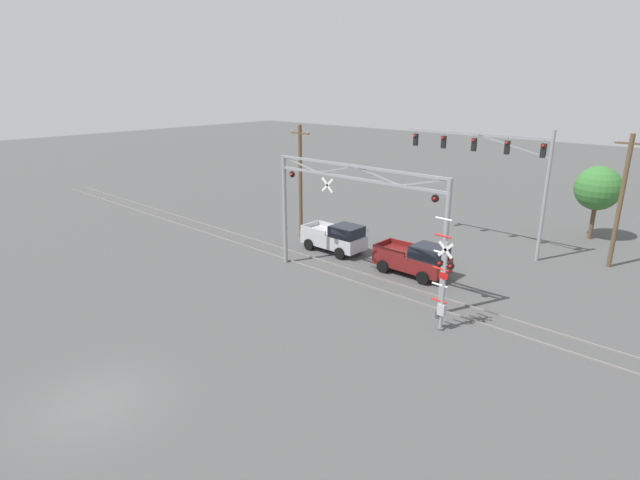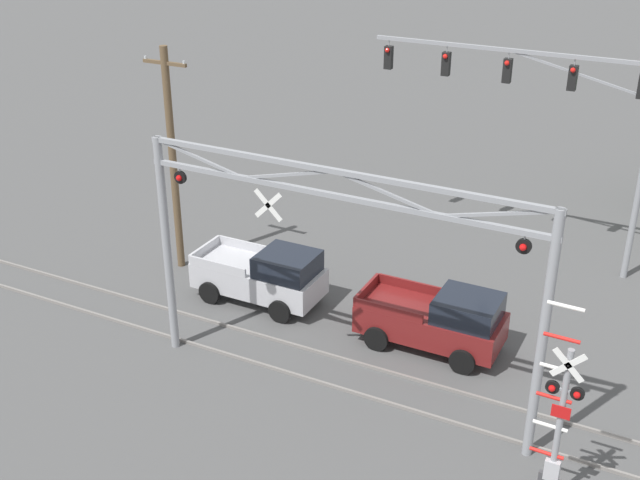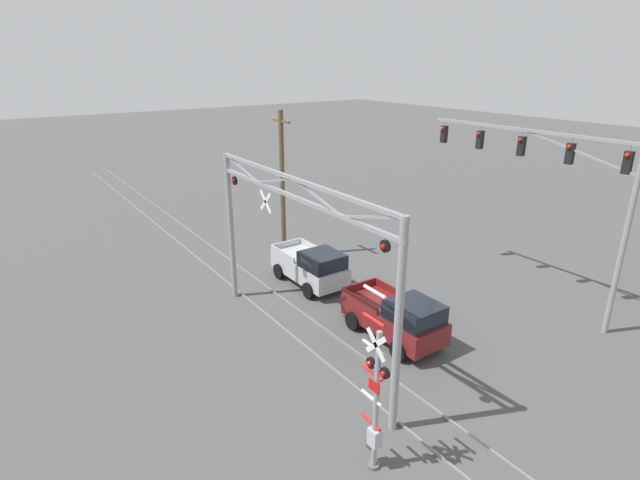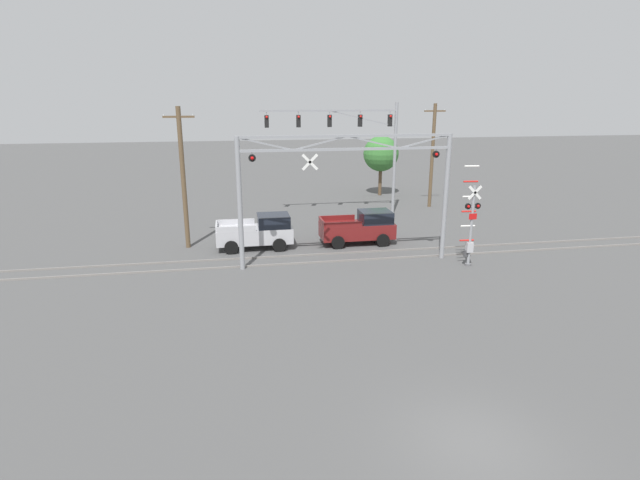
% 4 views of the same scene
% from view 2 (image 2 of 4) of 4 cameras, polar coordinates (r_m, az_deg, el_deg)
% --- Properties ---
extents(rail_track_near, '(80.00, 0.08, 0.10)m').
position_cam_2_polar(rail_track_near, '(24.28, 1.28, -10.45)').
color(rail_track_near, gray).
rests_on(rail_track_near, ground_plane).
extents(rail_track_far, '(80.00, 0.08, 0.10)m').
position_cam_2_polar(rail_track_far, '(25.35, 2.72, -8.74)').
color(rail_track_far, gray).
rests_on(rail_track_far, ground_plane).
extents(crossing_gantry, '(11.70, 0.29, 7.09)m').
position_cam_2_polar(crossing_gantry, '(21.65, 1.05, -0.86)').
color(crossing_gantry, gray).
rests_on(crossing_gantry, ground_plane).
extents(crossing_signal_mast, '(1.10, 0.35, 5.55)m').
position_cam_2_polar(crossing_signal_mast, '(20.08, 16.48, -12.87)').
color(crossing_signal_mast, gray).
rests_on(crossing_signal_mast, ground_plane).
extents(traffic_signal_span, '(10.50, 0.39, 8.62)m').
position_cam_2_polar(traffic_signal_span, '(30.50, 17.33, 8.79)').
color(traffic_signal_span, gray).
rests_on(traffic_signal_span, ground_plane).
extents(pickup_truck_lead, '(4.61, 2.22, 2.07)m').
position_cam_2_polar(pickup_truck_lead, '(25.89, 8.36, -5.62)').
color(pickup_truck_lead, maroon).
rests_on(pickup_truck_lead, ground_plane).
extents(pickup_truck_following, '(4.60, 2.22, 2.07)m').
position_cam_2_polar(pickup_truck_following, '(28.29, -3.99, -2.51)').
color(pickup_truck_following, '#B7B7BC').
rests_on(pickup_truck_following, ground_plane).
extents(utility_pole_left, '(1.80, 0.28, 8.49)m').
position_cam_2_polar(utility_pole_left, '(29.88, -10.43, 5.72)').
color(utility_pole_left, brown).
rests_on(utility_pole_left, ground_plane).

